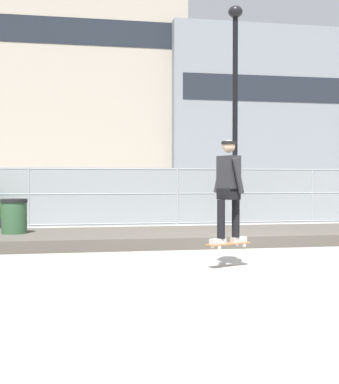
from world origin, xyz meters
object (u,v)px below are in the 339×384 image
object	(u,v)px
parked_car_mid	(188,196)
trash_bin	(14,222)
skateboard	(228,244)
skater	(229,185)
street_lamp	(235,90)
parked_car_near	(32,196)

from	to	relation	value
parked_car_mid	trash_bin	world-z (taller)	parked_car_mid
skateboard	parked_car_mid	bearing A→B (deg)	81.39
parked_car_mid	trash_bin	size ratio (longest dim) A/B	4.29
skater	street_lamp	world-z (taller)	street_lamp
parked_car_mid	skateboard	bearing A→B (deg)	-98.61
skater	parked_car_mid	size ratio (longest dim) A/B	0.39
street_lamp	trash_bin	xyz separation A→B (m)	(-6.16, -3.25, -3.71)
trash_bin	skateboard	bearing A→B (deg)	-43.41
street_lamp	parked_car_mid	size ratio (longest dim) A/B	1.54
skater	parked_car_mid	world-z (taller)	skater
parked_car_near	skateboard	bearing A→B (deg)	-70.18
skateboard	parked_car_near	distance (m)	12.65
skater	parked_car_near	world-z (taller)	skater
skater	parked_car_near	bearing A→B (deg)	109.82
skater	trash_bin	bearing A→B (deg)	136.59
parked_car_mid	street_lamp	bearing A→B (deg)	-83.90
street_lamp	parked_car_near	distance (m)	8.89
parked_car_near	skater	bearing A→B (deg)	-70.18
skateboard	trash_bin	bearing A→B (deg)	136.59
parked_car_near	trash_bin	bearing A→B (deg)	-87.26
skater	street_lamp	bearing A→B (deg)	71.94
street_lamp	trash_bin	distance (m)	7.89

